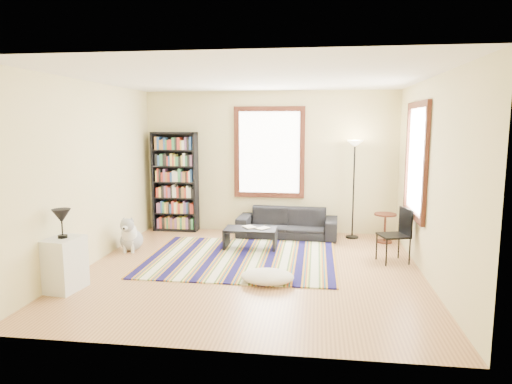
# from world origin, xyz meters

# --- Properties ---
(floor) EXTENTS (5.00, 5.00, 0.10)m
(floor) POSITION_xyz_m (0.00, 0.00, -0.05)
(floor) COLOR tan
(floor) RESTS_ON ground
(ceiling) EXTENTS (5.00, 5.00, 0.10)m
(ceiling) POSITION_xyz_m (0.00, 0.00, 2.85)
(ceiling) COLOR white
(ceiling) RESTS_ON floor
(wall_back) EXTENTS (5.00, 0.10, 2.80)m
(wall_back) POSITION_xyz_m (0.00, 2.55, 1.40)
(wall_back) COLOR beige
(wall_back) RESTS_ON floor
(wall_front) EXTENTS (5.00, 0.10, 2.80)m
(wall_front) POSITION_xyz_m (0.00, -2.55, 1.40)
(wall_front) COLOR beige
(wall_front) RESTS_ON floor
(wall_left) EXTENTS (0.10, 5.00, 2.80)m
(wall_left) POSITION_xyz_m (-2.55, 0.00, 1.40)
(wall_left) COLOR beige
(wall_left) RESTS_ON floor
(wall_right) EXTENTS (0.10, 5.00, 2.80)m
(wall_right) POSITION_xyz_m (2.55, 0.00, 1.40)
(wall_right) COLOR beige
(wall_right) RESTS_ON floor
(window_back) EXTENTS (1.20, 0.06, 1.60)m
(window_back) POSITION_xyz_m (0.00, 2.47, 1.60)
(window_back) COLOR white
(window_back) RESTS_ON wall_back
(window_right) EXTENTS (0.06, 1.20, 1.60)m
(window_right) POSITION_xyz_m (2.47, 0.80, 1.60)
(window_right) COLOR white
(window_right) RESTS_ON wall_right
(rug) EXTENTS (3.01, 2.41, 0.02)m
(rug) POSITION_xyz_m (-0.24, 0.50, 0.01)
(rug) COLOR #100C3F
(rug) RESTS_ON floor
(sofa) EXTENTS (1.93, 0.83, 0.55)m
(sofa) POSITION_xyz_m (0.40, 2.05, 0.28)
(sofa) COLOR black
(sofa) RESTS_ON floor
(bookshelf) EXTENTS (0.90, 0.30, 2.00)m
(bookshelf) POSITION_xyz_m (-1.89, 2.32, 1.00)
(bookshelf) COLOR black
(bookshelf) RESTS_ON floor
(coffee_table) EXTENTS (1.00, 0.71, 0.36)m
(coffee_table) POSITION_xyz_m (-0.18, 1.14, 0.18)
(coffee_table) COLOR black
(coffee_table) RESTS_ON floor
(book_a) EXTENTS (0.29, 0.28, 0.02)m
(book_a) POSITION_xyz_m (-0.28, 1.14, 0.37)
(book_a) COLOR beige
(book_a) RESTS_ON coffee_table
(book_b) EXTENTS (0.27, 0.28, 0.02)m
(book_b) POSITION_xyz_m (-0.03, 1.19, 0.37)
(book_b) COLOR beige
(book_b) RESTS_ON coffee_table
(floor_cushion) EXTENTS (0.86, 0.74, 0.18)m
(floor_cushion) POSITION_xyz_m (0.30, -0.56, 0.09)
(floor_cushion) COLOR beige
(floor_cushion) RESTS_ON floor
(floor_lamp) EXTENTS (0.40, 0.40, 1.86)m
(floor_lamp) POSITION_xyz_m (1.64, 2.15, 0.93)
(floor_lamp) COLOR black
(floor_lamp) RESTS_ON floor
(side_table) EXTENTS (0.47, 0.47, 0.54)m
(side_table) POSITION_xyz_m (2.20, 1.88, 0.27)
(side_table) COLOR #482012
(side_table) RESTS_ON floor
(folding_chair) EXTENTS (0.52, 0.50, 0.86)m
(folding_chair) POSITION_xyz_m (2.15, 0.65, 0.43)
(folding_chair) COLOR black
(folding_chair) RESTS_ON floor
(white_cabinet) EXTENTS (0.45, 0.55, 0.70)m
(white_cabinet) POSITION_xyz_m (-2.30, -1.16, 0.35)
(white_cabinet) COLOR silver
(white_cabinet) RESTS_ON floor
(table_lamp) EXTENTS (0.26, 0.26, 0.38)m
(table_lamp) POSITION_xyz_m (-2.30, -1.16, 0.89)
(table_lamp) COLOR black
(table_lamp) RESTS_ON white_cabinet
(dog) EXTENTS (0.47, 0.62, 0.59)m
(dog) POSITION_xyz_m (-2.20, 0.77, 0.30)
(dog) COLOR #AAAAAA
(dog) RESTS_ON floor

